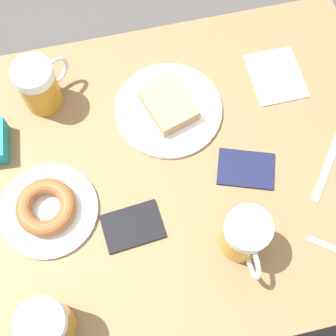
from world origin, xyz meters
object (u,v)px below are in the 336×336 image
at_px(napkin_folded, 276,76).
at_px(passport_far_edge, 132,226).
at_px(beer_mug_center, 47,326).
at_px(plate_with_cake, 169,108).
at_px(beer_mug_left, 245,236).
at_px(passport_near_edge, 246,169).
at_px(plate_with_donut, 47,208).
at_px(beer_mug_right, 39,85).
at_px(knife, 330,159).

xyz_separation_m(napkin_folded, passport_far_edge, (0.29, -0.42, 0.00)).
bearing_deg(beer_mug_center, plate_with_cake, 142.30).
distance_m(beer_mug_left, passport_near_edge, 0.18).
height_order(plate_with_donut, beer_mug_right, beer_mug_right).
height_order(beer_mug_right, knife, beer_mug_right).
height_order(napkin_folded, knife, napkin_folded).
relative_size(plate_with_cake, beer_mug_center, 1.96).
distance_m(plate_with_cake, napkin_folded, 0.28).
height_order(beer_mug_center, beer_mug_right, same).
xyz_separation_m(napkin_folded, knife, (0.24, 0.05, -0.00)).
distance_m(plate_with_cake, beer_mug_left, 0.36).
relative_size(beer_mug_right, napkin_folded, 0.88).
height_order(beer_mug_left, passport_far_edge, beer_mug_left).
height_order(plate_with_donut, beer_mug_center, beer_mug_center).
distance_m(beer_mug_left, napkin_folded, 0.43).
bearing_deg(passport_near_edge, knife, 84.55).
distance_m(beer_mug_center, passport_far_edge, 0.26).
xyz_separation_m(plate_with_cake, knife, (0.20, 0.33, -0.01)).
xyz_separation_m(plate_with_cake, passport_near_edge, (0.19, 0.14, -0.01)).
distance_m(beer_mug_right, knife, 0.68).
bearing_deg(beer_mug_center, beer_mug_right, 174.54).
height_order(beer_mug_right, passport_near_edge, beer_mug_right).
distance_m(beer_mug_center, beer_mug_right, 0.53).
xyz_separation_m(plate_with_donut, beer_mug_center, (0.24, -0.02, 0.05)).
relative_size(beer_mug_center, beer_mug_right, 1.00).
bearing_deg(napkin_folded, beer_mug_right, -96.25).
xyz_separation_m(plate_with_cake, plate_with_donut, (0.18, -0.31, 0.00)).
bearing_deg(beer_mug_left, passport_far_edge, -111.86).
height_order(plate_with_donut, knife, plate_with_donut).
relative_size(plate_with_donut, napkin_folded, 1.46).
bearing_deg(beer_mug_center, knife, 108.67).
relative_size(beer_mug_left, napkin_folded, 0.93).
xyz_separation_m(beer_mug_left, beer_mug_center, (0.08, -0.41, 0.00)).
bearing_deg(beer_mug_left, napkin_folded, 152.11).
bearing_deg(beer_mug_left, beer_mug_center, -78.64).
distance_m(plate_with_donut, napkin_folded, 0.63).
bearing_deg(passport_far_edge, beer_mug_center, -48.70).
bearing_deg(knife, plate_with_cake, -121.69).
bearing_deg(knife, plate_with_donut, -91.85).
height_order(beer_mug_center, passport_far_edge, beer_mug_center).
height_order(beer_mug_left, knife, beer_mug_left).
relative_size(beer_mug_left, beer_mug_center, 1.06).
relative_size(knife, passport_far_edge, 1.39).
distance_m(beer_mug_left, knife, 0.30).
bearing_deg(knife, beer_mug_right, -116.08).
relative_size(plate_with_donut, passport_near_edge, 1.46).
bearing_deg(passport_far_edge, knife, 96.67).
xyz_separation_m(plate_with_donut, passport_far_edge, (0.08, 0.17, -0.01)).
distance_m(beer_mug_left, passport_far_edge, 0.24).
bearing_deg(passport_far_edge, plate_with_cake, 151.85).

